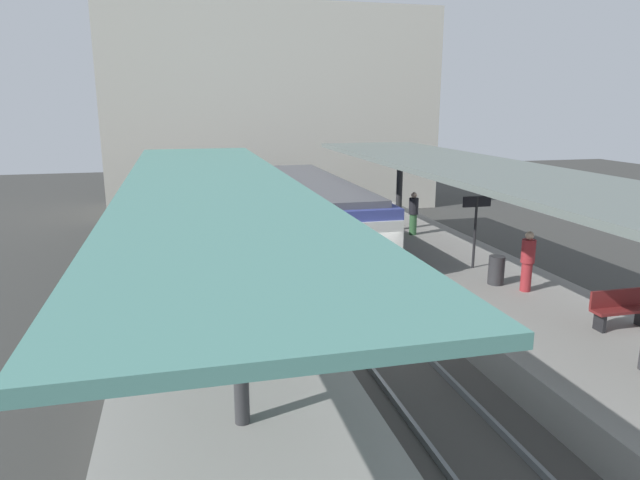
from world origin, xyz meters
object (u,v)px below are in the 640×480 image
(platform_bench, at_px, (620,308))
(passenger_far_end, at_px, (528,260))
(commuter_train, at_px, (313,224))
(passenger_near_bench, at_px, (170,277))
(platform_sign, at_px, (476,216))
(litter_bin, at_px, (496,270))
(passenger_mid_platform, at_px, (413,213))

(platform_bench, xyz_separation_m, passenger_far_end, (-0.53, 2.77, 0.38))
(commuter_train, relative_size, passenger_near_bench, 5.87)
(platform_bench, distance_m, platform_sign, 5.32)
(passenger_near_bench, bearing_deg, platform_sign, 11.55)
(platform_bench, bearing_deg, passenger_near_bench, 161.25)
(platform_sign, bearing_deg, passenger_far_end, -83.59)
(platform_sign, bearing_deg, platform_bench, -81.15)
(commuter_train, relative_size, passenger_far_end, 6.31)
(platform_bench, bearing_deg, litter_bin, 105.87)
(passenger_near_bench, bearing_deg, passenger_mid_platform, 35.95)
(commuter_train, height_order, passenger_far_end, commuter_train)
(passenger_mid_platform, bearing_deg, passenger_near_bench, -144.05)
(litter_bin, relative_size, passenger_far_end, 0.49)
(platform_bench, xyz_separation_m, passenger_near_bench, (-9.73, 3.30, 0.45))
(litter_bin, bearing_deg, commuter_train, 123.44)
(platform_bench, distance_m, litter_bin, 3.63)
(passenger_far_end, bearing_deg, passenger_near_bench, 176.69)
(platform_bench, height_order, litter_bin, platform_bench)
(commuter_train, bearing_deg, passenger_near_bench, -129.16)
(passenger_near_bench, relative_size, passenger_mid_platform, 1.08)
(platform_bench, xyz_separation_m, litter_bin, (-0.99, 3.49, -0.06))
(passenger_far_end, bearing_deg, passenger_mid_platform, 92.26)
(platform_sign, relative_size, passenger_near_bench, 1.26)
(commuter_train, xyz_separation_m, litter_bin, (3.84, -5.82, -0.33))
(platform_bench, relative_size, passenger_mid_platform, 0.86)
(platform_sign, bearing_deg, passenger_near_bench, -168.45)
(litter_bin, distance_m, passenger_near_bench, 8.75)
(platform_bench, relative_size, litter_bin, 1.75)
(passenger_mid_platform, height_order, passenger_far_end, same)
(passenger_far_end, bearing_deg, commuter_train, 123.33)
(passenger_far_end, bearing_deg, litter_bin, 122.47)
(platform_sign, xyz_separation_m, passenger_far_end, (0.26, -2.36, -0.78))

